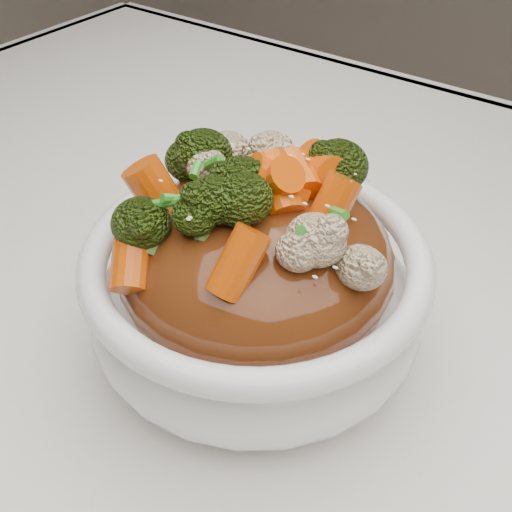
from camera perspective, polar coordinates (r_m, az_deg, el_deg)
The scene contains 8 objects.
tablecloth at distance 0.41m, azimuth 6.99°, elevation -8.83°, with size 1.20×0.80×0.04m, color silver.
bowl at distance 0.36m, azimuth 0.00°, elevation -3.65°, with size 0.20×0.20×0.08m, color white, non-canonical shape.
sauce_base at distance 0.35m, azimuth 0.00°, elevation -0.35°, with size 0.16×0.16×0.09m, color #53250E.
carrots at distance 0.31m, azimuth 0.00°, elevation 7.80°, with size 0.16×0.16×0.05m, color #CF4C06, non-canonical shape.
broccoli at distance 0.31m, azimuth 0.00°, elevation 7.65°, with size 0.16×0.16×0.04m, color black, non-canonical shape.
cauliflower at distance 0.31m, azimuth 0.00°, elevation 7.36°, with size 0.16×0.16×0.03m, color beige, non-canonical shape.
scallions at distance 0.31m, azimuth 0.00°, elevation 7.94°, with size 0.12×0.12×0.02m, color #2E8F21, non-canonical shape.
sesame_seeds at distance 0.31m, azimuth 0.00°, elevation 7.94°, with size 0.14×0.14×0.01m, color beige, non-canonical shape.
Camera 1 is at (0.12, -0.25, 1.04)m, focal length 42.00 mm.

